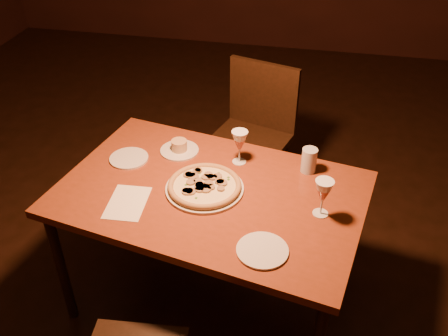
# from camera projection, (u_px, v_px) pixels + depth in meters

# --- Properties ---
(floor) EXTENTS (7.00, 7.00, 0.00)m
(floor) POSITION_uv_depth(u_px,v_px,m) (195.00, 281.00, 2.77)
(floor) COLOR black
(floor) RESTS_ON ground
(dining_table) EXTENTS (1.50, 1.11, 0.73)m
(dining_table) POSITION_uv_depth(u_px,v_px,m) (211.00, 202.00, 2.29)
(dining_table) COLOR maroon
(dining_table) RESTS_ON floor
(chair_far) EXTENTS (0.56, 0.56, 0.93)m
(chair_far) POSITION_uv_depth(u_px,v_px,m) (253.00, 132.00, 3.07)
(chair_far) COLOR black
(chair_far) RESTS_ON floor
(pizza_plate) EXTENTS (0.36, 0.36, 0.04)m
(pizza_plate) POSITION_uv_depth(u_px,v_px,m) (205.00, 186.00, 2.25)
(pizza_plate) COLOR silver
(pizza_plate) RESTS_ON dining_table
(ramekin_saucer) EXTENTS (0.19, 0.19, 0.06)m
(ramekin_saucer) POSITION_uv_depth(u_px,v_px,m) (179.00, 148.00, 2.51)
(ramekin_saucer) COLOR silver
(ramekin_saucer) RESTS_ON dining_table
(wine_glass_far) EXTENTS (0.08, 0.08, 0.17)m
(wine_glass_far) POSITION_uv_depth(u_px,v_px,m) (239.00, 147.00, 2.39)
(wine_glass_far) COLOR #B2584A
(wine_glass_far) RESTS_ON dining_table
(wine_glass_right) EXTENTS (0.08, 0.08, 0.17)m
(wine_glass_right) POSITION_uv_depth(u_px,v_px,m) (323.00, 198.00, 2.08)
(wine_glass_right) COLOR #B2584A
(wine_glass_right) RESTS_ON dining_table
(water_tumbler) EXTENTS (0.07, 0.07, 0.12)m
(water_tumbler) POSITION_uv_depth(u_px,v_px,m) (309.00, 160.00, 2.35)
(water_tumbler) COLOR #B5BDC6
(water_tumbler) RESTS_ON dining_table
(side_plate_left) EXTENTS (0.19, 0.19, 0.01)m
(side_plate_left) POSITION_uv_depth(u_px,v_px,m) (129.00, 158.00, 2.46)
(side_plate_left) COLOR silver
(side_plate_left) RESTS_ON dining_table
(side_plate_near) EXTENTS (0.21, 0.21, 0.01)m
(side_plate_near) POSITION_uv_depth(u_px,v_px,m) (262.00, 250.00, 1.94)
(side_plate_near) COLOR silver
(side_plate_near) RESTS_ON dining_table
(menu_card) EXTENTS (0.18, 0.25, 0.00)m
(menu_card) POSITION_uv_depth(u_px,v_px,m) (127.00, 203.00, 2.19)
(menu_card) COLOR white
(menu_card) RESTS_ON dining_table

